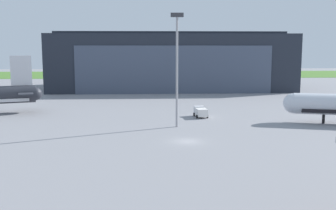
# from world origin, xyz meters

# --- Properties ---
(ground_plane) EXTENTS (440.00, 440.00, 0.00)m
(ground_plane) POSITION_xyz_m (0.00, 0.00, 0.00)
(ground_plane) COLOR gray
(grass_field_strip) EXTENTS (440.00, 56.00, 0.08)m
(grass_field_strip) POSITION_xyz_m (0.00, 161.36, 0.04)
(grass_field_strip) COLOR #4A792E
(grass_field_strip) RESTS_ON ground_plane
(maintenance_hangar) EXTENTS (84.43, 39.73, 20.82)m
(maintenance_hangar) POSITION_xyz_m (2.53, 87.48, 9.95)
(maintenance_hangar) COLOR #232833
(maintenance_hangar) RESTS_ON ground_plane
(fuel_bowser) EXTENTS (2.95, 4.89, 2.22)m
(fuel_bowser) POSITION_xyz_m (5.30, 23.02, 1.19)
(fuel_bowser) COLOR silver
(fuel_bowser) RESTS_ON ground_plane
(apron_light_mast) EXTENTS (2.40, 0.50, 21.60)m
(apron_light_mast) POSITION_xyz_m (-0.74, 12.45, 12.48)
(apron_light_mast) COLOR #99999E
(apron_light_mast) RESTS_ON ground_plane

